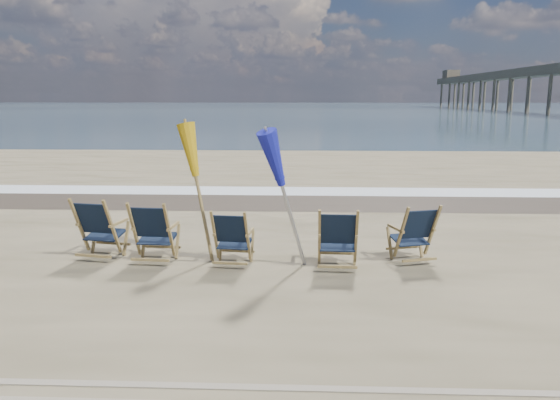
% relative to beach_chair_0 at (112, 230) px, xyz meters
% --- Properties ---
extents(ocean, '(400.00, 400.00, 0.00)m').
position_rel_beach_chair_0_xyz_m(ocean, '(2.64, 126.44, -0.52)').
color(ocean, '#3D5566').
rests_on(ocean, ground).
extents(surf_foam, '(200.00, 1.40, 0.01)m').
position_rel_beach_chair_0_xyz_m(surf_foam, '(2.64, 6.74, -0.52)').
color(surf_foam, silver).
rests_on(surf_foam, ground).
extents(wet_sand_strip, '(200.00, 2.60, 0.00)m').
position_rel_beach_chair_0_xyz_m(wet_sand_strip, '(2.64, 5.24, -0.52)').
color(wet_sand_strip, '#42362A').
rests_on(wet_sand_strip, ground).
extents(beach_chair_0, '(0.79, 0.86, 1.04)m').
position_rel_beach_chair_0_xyz_m(beach_chair_0, '(0.00, 0.00, 0.00)').
color(beach_chair_0, black).
rests_on(beach_chair_0, ground).
extents(beach_chair_1, '(0.70, 0.78, 1.02)m').
position_rel_beach_chair_0_xyz_m(beach_chair_1, '(0.95, -0.14, -0.01)').
color(beach_chair_1, black).
rests_on(beach_chair_1, ground).
extents(beach_chair_2, '(0.65, 0.72, 0.92)m').
position_rel_beach_chair_0_xyz_m(beach_chair_2, '(2.18, -0.24, -0.06)').
color(beach_chair_2, black).
rests_on(beach_chair_2, ground).
extents(beach_chair_3, '(0.66, 0.73, 0.98)m').
position_rel_beach_chair_0_xyz_m(beach_chair_3, '(3.82, -0.35, -0.03)').
color(beach_chair_3, black).
rests_on(beach_chair_3, ground).
extents(beach_chair_4, '(0.79, 0.84, 0.97)m').
position_rel_beach_chair_0_xyz_m(beach_chair_4, '(5.06, 0.15, -0.04)').
color(beach_chair_4, black).
rests_on(beach_chair_4, ground).
extents(umbrella_yellow, '(0.30, 0.30, 2.21)m').
position_rel_beach_chair_0_xyz_m(umbrella_yellow, '(1.38, 0.22, 1.16)').
color(umbrella_yellow, olive).
rests_on(umbrella_yellow, ground).
extents(umbrella_blue, '(0.30, 0.30, 2.25)m').
position_rel_beach_chair_0_xyz_m(umbrella_blue, '(2.80, -0.31, 1.20)').
color(umbrella_blue, '#A5A5AD').
rests_on(umbrella_blue, ground).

